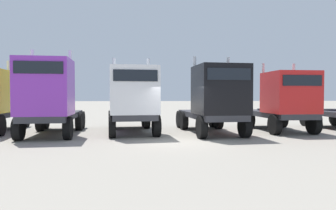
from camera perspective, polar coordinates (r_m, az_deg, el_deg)
The scene contains 5 objects.
ground at distance 13.96m, azimuth 2.28°, elevation -6.81°, with size 200.00×200.00×0.00m, color gray.
semi_truck_purple at distance 16.44m, azimuth -21.35°, elevation 1.35°, with size 3.03×6.39×4.45m.
semi_truck_white at distance 16.52m, azimuth -6.63°, elevation 1.09°, with size 3.29×6.60×4.16m.
semi_truck_black at distance 16.26m, azimuth 8.86°, elevation 1.11°, with size 3.13×6.58×4.21m.
semi_truck_red at distance 18.57m, azimuth 20.84°, elevation 0.75°, with size 2.82×5.97×3.98m.
Camera 1 is at (-1.50, -13.72, 2.09)m, focal length 32.69 mm.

